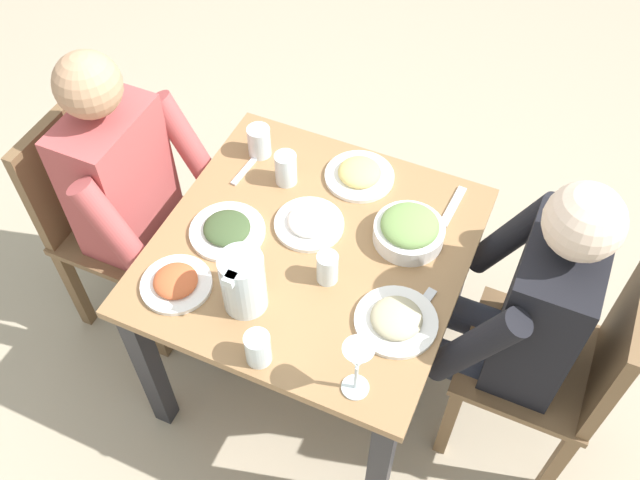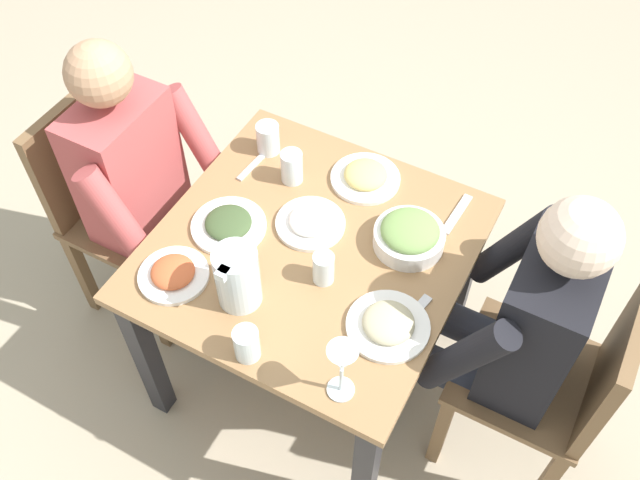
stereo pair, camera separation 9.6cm
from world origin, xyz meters
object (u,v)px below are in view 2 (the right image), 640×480
(chair_far, at_px, (114,200))
(water_glass_near_left, at_px, (324,268))
(plate_beans, at_px, (388,324))
(wine_glass, at_px, (342,362))
(plate_fries, at_px, (366,176))
(dining_table, at_px, (311,270))
(chair_near, at_px, (560,379))
(plate_rice_curry, at_px, (173,273))
(water_pitcher, at_px, (238,277))
(diner_near, at_px, (502,323))
(diner_far, at_px, (154,192))
(plate_dolmas, at_px, (229,224))
(water_glass_near_right, at_px, (268,138))
(plate_yoghurt, at_px, (310,222))
(water_glass_far_right, at_px, (247,344))
(salad_bowl, at_px, (409,235))
(water_glass_far_left, at_px, (292,167))

(chair_far, height_order, water_glass_near_left, chair_far)
(plate_beans, height_order, water_glass_near_left, water_glass_near_left)
(wine_glass, bearing_deg, plate_fries, 21.14)
(dining_table, relative_size, plate_fries, 4.04)
(chair_near, relative_size, plate_rice_curry, 4.38)
(water_pitcher, bearing_deg, diner_near, -65.12)
(plate_fries, bearing_deg, plate_rice_curry, 152.32)
(diner_far, xyz_separation_m, plate_fries, (0.31, -0.59, 0.08))
(plate_dolmas, height_order, water_glass_near_right, water_glass_near_right)
(water_pitcher, distance_m, plate_beans, 0.41)
(chair_far, xyz_separation_m, plate_beans, (-0.14, -1.09, 0.23))
(diner_far, bearing_deg, plate_rice_curry, -133.50)
(plate_beans, bearing_deg, plate_yoghurt, 58.83)
(chair_far, distance_m, diner_far, 0.25)
(diner_far, relative_size, plate_beans, 5.21)
(water_pitcher, xyz_separation_m, water_glass_far_right, (-0.14, -0.11, -0.05))
(water_pitcher, height_order, water_glass_near_right, water_pitcher)
(chair_near, bearing_deg, salad_bowl, 81.19)
(dining_table, distance_m, plate_dolmas, 0.28)
(water_glass_near_right, bearing_deg, diner_near, -104.29)
(plate_beans, height_order, water_glass_far_right, water_glass_far_right)
(chair_far, height_order, plate_rice_curry, chair_far)
(water_glass_near_right, bearing_deg, plate_fries, -85.17)
(plate_beans, height_order, wine_glass, wine_glass)
(plate_rice_curry, bearing_deg, wine_glass, -98.64)
(salad_bowl, bearing_deg, diner_near, -104.14)
(water_glass_far_left, relative_size, water_glass_far_right, 1.08)
(salad_bowl, distance_m, plate_rice_curry, 0.67)
(diner_near, bearing_deg, diner_far, 93.03)
(water_pitcher, bearing_deg, water_glass_near_left, -46.33)
(plate_beans, height_order, plate_yoghurt, plate_beans)
(plate_rice_curry, xyz_separation_m, plate_beans, (0.13, -0.59, 0.00))
(chair_far, distance_m, diner_near, 1.35)
(plate_beans, distance_m, water_glass_near_left, 0.23)
(plate_rice_curry, xyz_separation_m, water_glass_near_left, (0.19, -0.37, 0.03))
(plate_rice_curry, xyz_separation_m, plate_fries, (0.59, -0.31, 0.00))
(dining_table, relative_size, water_glass_near_left, 8.86)
(chair_near, distance_m, water_pitcher, 0.96)
(plate_yoghurt, bearing_deg, plate_fries, -14.58)
(salad_bowl, relative_size, plate_rice_curry, 1.03)
(water_glass_near_left, bearing_deg, water_glass_far_right, 168.85)
(plate_dolmas, xyz_separation_m, wine_glass, (-0.31, -0.53, 0.13))
(chair_far, bearing_deg, water_glass_far_left, -70.72)
(diner_near, height_order, water_pitcher, diner_near)
(plate_fries, height_order, water_glass_near_left, water_glass_near_left)
(plate_fries, bearing_deg, water_glass_near_left, -170.97)
(diner_far, xyz_separation_m, water_glass_far_left, (0.21, -0.39, 0.12))
(dining_table, distance_m, diner_near, 0.58)
(water_glass_far_right, bearing_deg, wine_glass, -85.10)
(diner_far, xyz_separation_m, wine_glass, (-0.36, -0.85, 0.21))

